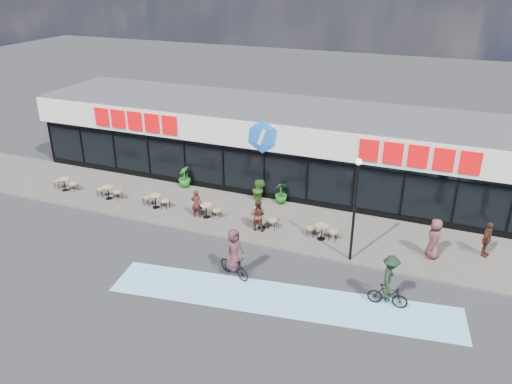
% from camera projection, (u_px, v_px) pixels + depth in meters
% --- Properties ---
extents(ground, '(120.00, 120.00, 0.00)m').
position_uv_depth(ground, '(209.00, 260.00, 22.50)').
color(ground, '#28282B').
rests_on(ground, ground).
extents(sidewalk, '(44.00, 5.00, 0.10)m').
position_uv_depth(sidewalk, '(247.00, 217.00, 26.28)').
color(sidewalk, '#57544D').
rests_on(sidewalk, ground).
extents(bike_lane, '(14.17, 4.13, 0.01)m').
position_uv_depth(bike_lane, '(282.00, 299.00, 19.89)').
color(bike_lane, '#7DC3ED').
rests_on(bike_lane, ground).
extents(building, '(30.60, 6.57, 4.75)m').
position_uv_depth(building, '(281.00, 144.00, 29.91)').
color(building, black).
rests_on(building, ground).
extents(lamp_post, '(0.28, 0.28, 4.83)m').
position_uv_depth(lamp_post, '(355.00, 201.00, 21.21)').
color(lamp_post, black).
rests_on(lamp_post, sidewalk).
extents(bistro_set_0, '(1.54, 0.62, 0.90)m').
position_uv_depth(bistro_set_0, '(65.00, 183.00, 29.11)').
color(bistro_set_0, tan).
rests_on(bistro_set_0, sidewalk).
extents(bistro_set_1, '(1.54, 0.62, 0.90)m').
position_uv_depth(bistro_set_1, '(109.00, 191.00, 28.08)').
color(bistro_set_1, tan).
rests_on(bistro_set_1, sidewalk).
extents(bistro_set_2, '(1.54, 0.62, 0.90)m').
position_uv_depth(bistro_set_2, '(156.00, 199.00, 27.05)').
color(bistro_set_2, tan).
rests_on(bistro_set_2, sidewalk).
extents(bistro_set_3, '(1.54, 0.62, 0.90)m').
position_uv_depth(bistro_set_3, '(207.00, 209.00, 26.01)').
color(bistro_set_3, tan).
rests_on(bistro_set_3, sidewalk).
extents(bistro_set_4, '(1.54, 0.62, 0.90)m').
position_uv_depth(bistro_set_4, '(262.00, 219.00, 24.98)').
color(bistro_set_4, tan).
rests_on(bistro_set_4, sidewalk).
extents(bistro_set_5, '(1.54, 0.62, 0.90)m').
position_uv_depth(bistro_set_5, '(322.00, 230.00, 23.95)').
color(bistro_set_5, tan).
rests_on(bistro_set_5, sidewalk).
extents(potted_plant_left, '(1.00, 1.00, 1.28)m').
position_uv_depth(potted_plant_left, '(184.00, 177.00, 29.42)').
color(potted_plant_left, '#1D611B').
rests_on(potted_plant_left, sidewalk).
extents(potted_plant_mid, '(0.83, 0.71, 1.35)m').
position_uv_depth(potted_plant_mid, '(259.00, 189.00, 27.76)').
color(potted_plant_mid, '#285317').
rests_on(potted_plant_mid, sidewalk).
extents(potted_plant_right, '(0.96, 0.96, 1.22)m').
position_uv_depth(potted_plant_right, '(281.00, 193.00, 27.42)').
color(potted_plant_right, '#195217').
rests_on(potted_plant_right, sidewalk).
extents(patron_left, '(0.64, 0.52, 1.54)m').
position_uv_depth(patron_left, '(197.00, 204.00, 25.83)').
color(patron_left, '#401716').
rests_on(patron_left, sidewalk).
extents(patron_right, '(0.85, 0.69, 1.64)m').
position_uv_depth(patron_right, '(258.00, 215.00, 24.55)').
color(patron_right, '#4B261A').
rests_on(patron_right, sidewalk).
extents(pedestrian_a, '(0.63, 0.95, 1.92)m').
position_uv_depth(pedestrian_a, '(434.00, 239.00, 22.18)').
color(pedestrian_a, brown).
rests_on(pedestrian_a, sidewalk).
extents(pedestrian_b, '(0.73, 1.07, 1.69)m').
position_uv_depth(pedestrian_b, '(487.00, 239.00, 22.35)').
color(pedestrian_b, '#4A251A').
rests_on(pedestrian_b, sidewalk).
extents(cyclist_a, '(1.73, 1.10, 2.27)m').
position_uv_depth(cyclist_a, '(234.00, 257.00, 20.96)').
color(cyclist_a, black).
rests_on(cyclist_a, ground).
extents(cyclist_b, '(1.56, 1.16, 2.24)m').
position_uv_depth(cyclist_b, '(389.00, 283.00, 19.10)').
color(cyclist_b, black).
rests_on(cyclist_b, ground).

